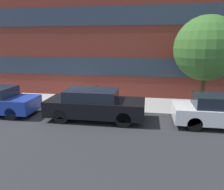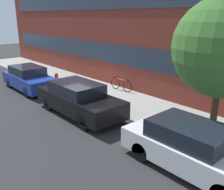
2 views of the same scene
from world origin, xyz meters
The scene contains 8 objects.
ground_plane centered at (0.00, 0.00, 0.00)m, with size 56.00×56.00×0.00m, color #2B2B2D.
sidewalk_strip centered at (0.00, 1.50, 0.06)m, with size 28.00×3.00×0.11m.
rowhouse_facade centered at (0.00, 3.44, 4.53)m, with size 28.00×1.02×9.05m.
parked_car_black centered at (2.15, -1.05, 0.71)m, with size 4.41×1.71×1.40m.
parked_car_white centered at (7.58, -1.05, 0.67)m, with size 3.98×1.62×1.35m.
fire_hydrant centered at (-2.52, 0.52, 0.46)m, with size 0.55×0.31×0.69m.
bicycle centered at (1.03, 2.52, 0.49)m, with size 1.54×0.44×0.75m.
street_tree centered at (7.19, 0.86, 3.17)m, with size 3.07×3.07×4.60m.
Camera 1 is at (4.47, -10.31, 3.43)m, focal length 35.00 mm.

